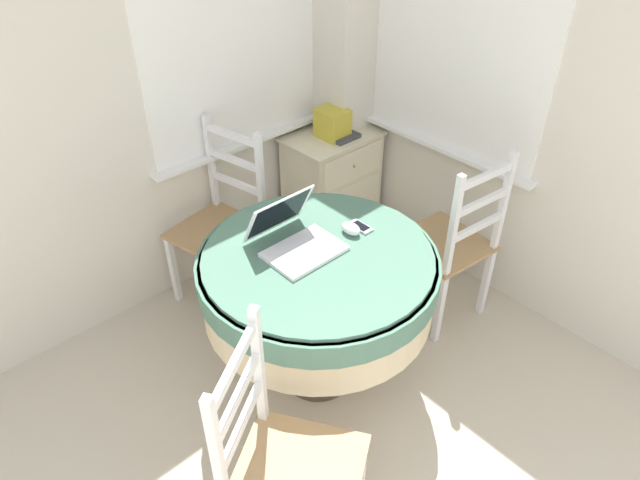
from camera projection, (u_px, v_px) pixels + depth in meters
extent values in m
cube|color=white|center=(230.00, 12.00, 2.88)|extent=(1.10, 0.01, 1.42)
cube|color=white|center=(245.00, 144.00, 3.29)|extent=(1.18, 0.07, 0.02)
cube|color=white|center=(463.00, 15.00, 2.84)|extent=(0.01, 1.10, 1.42)
cube|color=white|center=(441.00, 147.00, 3.25)|extent=(0.07, 1.18, 0.02)
cube|color=beige|center=(345.00, 34.00, 3.30)|extent=(0.28, 0.28, 2.55)
cylinder|color=#4C3D2D|center=(318.00, 371.00, 2.90)|extent=(0.36, 0.36, 0.03)
cylinder|color=#4C3D2D|center=(318.00, 318.00, 2.67)|extent=(0.11, 0.11, 0.72)
cylinder|color=beige|center=(318.00, 282.00, 2.54)|extent=(1.03, 1.03, 0.28)
cylinder|color=#4C7560|center=(318.00, 268.00, 2.49)|extent=(1.06, 1.06, 0.11)
cylinder|color=#4C7560|center=(318.00, 256.00, 2.45)|extent=(1.00, 1.00, 0.02)
cube|color=white|center=(304.00, 251.00, 2.45)|extent=(0.33, 0.23, 0.02)
cube|color=silver|center=(302.00, 248.00, 2.45)|extent=(0.29, 0.14, 0.00)
cube|color=white|center=(278.00, 214.00, 2.48)|extent=(0.33, 0.11, 0.21)
cube|color=black|center=(279.00, 214.00, 2.48)|extent=(0.29, 0.10, 0.18)
ellipsoid|color=white|center=(351.00, 229.00, 2.56)|extent=(0.06, 0.10, 0.05)
cube|color=#B2B7BC|center=(360.00, 227.00, 2.60)|extent=(0.06, 0.12, 0.01)
cube|color=black|center=(360.00, 226.00, 2.60)|extent=(0.04, 0.08, 0.00)
cube|color=#A87F51|center=(216.00, 231.00, 3.13)|extent=(0.51, 0.49, 0.02)
cube|color=white|center=(174.00, 269.00, 3.23)|extent=(0.04, 0.04, 0.44)
cube|color=white|center=(220.00, 294.00, 3.05)|extent=(0.04, 0.04, 0.44)
cube|color=white|center=(221.00, 237.00, 3.48)|extent=(0.04, 0.04, 0.44)
cube|color=white|center=(266.00, 259.00, 3.30)|extent=(0.04, 0.04, 0.44)
cube|color=white|center=(211.00, 162.00, 3.17)|extent=(0.04, 0.04, 0.56)
cube|color=white|center=(261.00, 181.00, 2.99)|extent=(0.04, 0.04, 0.56)
cube|color=white|center=(232.00, 135.00, 2.95)|extent=(0.09, 0.36, 0.04)
cube|color=white|center=(234.00, 160.00, 3.04)|extent=(0.09, 0.36, 0.04)
cube|color=white|center=(236.00, 183.00, 3.13)|extent=(0.09, 0.36, 0.04)
cube|color=#A87F51|center=(443.00, 243.00, 3.04)|extent=(0.46, 0.47, 0.02)
cube|color=white|center=(435.00, 248.00, 3.39)|extent=(0.04, 0.04, 0.44)
cube|color=white|center=(390.00, 271.00, 3.21)|extent=(0.04, 0.04, 0.44)
cube|color=white|center=(486.00, 282.00, 3.14)|extent=(0.04, 0.04, 0.44)
cube|color=white|center=(439.00, 309.00, 2.96)|extent=(0.04, 0.04, 0.44)
cube|color=white|center=(504.00, 202.00, 2.83)|extent=(0.04, 0.04, 0.56)
cube|color=white|center=(453.00, 227.00, 2.66)|extent=(0.04, 0.04, 0.56)
cube|color=white|center=(487.00, 176.00, 2.62)|extent=(0.36, 0.06, 0.04)
cube|color=white|center=(482.00, 202.00, 2.70)|extent=(0.36, 0.06, 0.04)
cube|color=white|center=(477.00, 227.00, 2.79)|extent=(0.36, 0.06, 0.04)
cube|color=#A87F51|center=(298.00, 473.00, 1.97)|extent=(0.58, 0.59, 0.02)
cube|color=white|center=(360.00, 476.00, 2.21)|extent=(0.05, 0.05, 0.44)
cube|color=white|center=(267.00, 454.00, 2.29)|extent=(0.05, 0.05, 0.44)
cube|color=white|center=(217.00, 458.00, 1.69)|extent=(0.04, 0.04, 0.56)
cube|color=white|center=(259.00, 367.00, 1.98)|extent=(0.04, 0.04, 0.56)
cube|color=white|center=(234.00, 365.00, 1.71)|extent=(0.32, 0.21, 0.04)
cube|color=white|center=(238.00, 395.00, 1.80)|extent=(0.32, 0.21, 0.04)
cube|color=white|center=(242.00, 424.00, 1.88)|extent=(0.32, 0.21, 0.04)
cube|color=beige|center=(331.00, 187.00, 3.70)|extent=(0.55, 0.37, 0.70)
cube|color=beige|center=(332.00, 136.00, 3.49)|extent=(0.57, 0.39, 0.02)
cube|color=beige|center=(353.00, 166.00, 3.45)|extent=(0.48, 0.01, 0.20)
sphere|color=olive|center=(354.00, 166.00, 3.45)|extent=(0.02, 0.02, 0.02)
cube|color=beige|center=(352.00, 198.00, 3.59)|extent=(0.48, 0.01, 0.20)
sphere|color=olive|center=(353.00, 199.00, 3.59)|extent=(0.02, 0.02, 0.02)
cube|color=beige|center=(351.00, 229.00, 3.73)|extent=(0.48, 0.01, 0.20)
sphere|color=olive|center=(352.00, 229.00, 3.73)|extent=(0.02, 0.02, 0.02)
cube|color=gold|center=(332.00, 123.00, 3.42)|extent=(0.16, 0.18, 0.18)
cube|color=#3F3F44|center=(338.00, 134.00, 3.47)|extent=(0.18, 0.23, 0.02)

